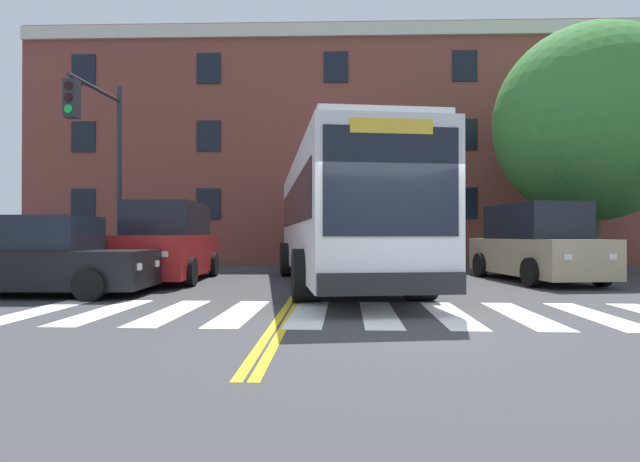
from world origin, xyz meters
TOP-DOWN VIEW (x-y plane):
  - ground_plane at (0.00, 0.00)m, footprint 120.00×120.00m
  - crosswalk at (-0.82, 1.14)m, footprint 11.41×3.20m
  - lane_line_yellow_inner at (-1.89, 15.14)m, footprint 0.12×36.00m
  - lane_line_yellow_outer at (-1.73, 15.14)m, footprint 0.12×36.00m
  - city_bus at (-0.91, 6.42)m, footprint 4.10×12.06m
  - car_red_near_lane at (-5.84, 7.04)m, footprint 2.49×5.26m
  - car_tan_far_lane at (4.84, 7.29)m, footprint 2.61×5.27m
  - car_grey_behind_bus at (-2.08, 14.92)m, footprint 1.95×4.21m
  - car_black_cross_street at (-7.39, 3.48)m, footprint 4.56×2.20m
  - traffic_light_far_corner at (-7.75, 6.86)m, footprint 0.43×2.73m
  - street_tree_curbside_large at (8.12, 10.42)m, footprint 8.55×8.22m
  - building_facade at (-0.92, 18.50)m, footprint 28.98×6.88m

SIDE VIEW (x-z plane):
  - ground_plane at x=0.00m, z-range 0.00..0.00m
  - lane_line_yellow_inner at x=-1.89m, z-range 0.00..0.01m
  - lane_line_yellow_outer at x=-1.73m, z-range 0.00..0.01m
  - crosswalk at x=-0.82m, z-range 0.00..0.01m
  - car_black_cross_street at x=-7.39m, z-range -0.08..1.68m
  - car_grey_behind_bus at x=-2.08m, z-range -0.08..1.79m
  - car_tan_far_lane at x=4.84m, z-range -0.06..2.18m
  - car_red_near_lane at x=-5.84m, z-range -0.06..2.22m
  - city_bus at x=-0.91m, z-range 0.13..3.61m
  - traffic_light_far_corner at x=-7.75m, z-range 0.96..6.92m
  - street_tree_curbside_large at x=8.12m, z-range 0.91..9.64m
  - building_facade at x=-0.92m, z-range 0.01..11.05m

